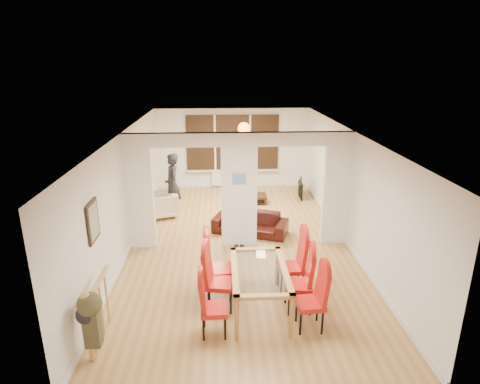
{
  "coord_description": "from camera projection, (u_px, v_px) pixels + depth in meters",
  "views": [
    {
      "loc": [
        -0.41,
        -8.48,
        4.06
      ],
      "look_at": [
        0.05,
        0.6,
        1.06
      ],
      "focal_mm": 30.0,
      "sensor_mm": 36.0,
      "label": 1
    }
  ],
  "objects": [
    {
      "name": "dining_chair_ra",
      "position": [
        310.0,
        299.0,
        6.24
      ],
      "size": [
        0.46,
        0.46,
        1.05
      ],
      "primitive_type": null,
      "rotation": [
        0.0,
        0.0,
        0.09
      ],
      "color": "#B41812",
      "rests_on": "floor"
    },
    {
      "name": "dining_chair_lc",
      "position": [
        220.0,
        265.0,
        7.16
      ],
      "size": [
        0.52,
        0.52,
        1.16
      ],
      "primitive_type": null,
      "rotation": [
        0.0,
        0.0,
        0.13
      ],
      "color": "#B41812",
      "rests_on": "floor"
    },
    {
      "name": "dining_chair_la",
      "position": [
        214.0,
        305.0,
        6.11
      ],
      "size": [
        0.42,
        0.42,
        1.02
      ],
      "primitive_type": null,
      "rotation": [
        0.0,
        0.0,
        0.04
      ],
      "color": "#B41812",
      "rests_on": "floor"
    },
    {
      "name": "coffee_table",
      "position": [
        248.0,
        199.0,
        11.94
      ],
      "size": [
        1.21,
        0.84,
        0.25
      ],
      "primitive_type": null,
      "rotation": [
        0.0,
        0.0,
        -0.28
      ],
      "color": "#321E11",
      "rests_on": "floor"
    },
    {
      "name": "shoes",
      "position": [
        239.0,
        248.0,
        8.98
      ],
      "size": [
        0.22,
        0.23,
        0.09
      ],
      "primitive_type": null,
      "color": "black",
      "rests_on": "floor"
    },
    {
      "name": "pendant_light",
      "position": [
        244.0,
        128.0,
        11.81
      ],
      "size": [
        0.36,
        0.36,
        0.36
      ],
      "primitive_type": "sphere",
      "color": "orange",
      "rests_on": "room_walls"
    },
    {
      "name": "bowl",
      "position": [
        245.0,
        195.0,
        11.85
      ],
      "size": [
        0.21,
        0.21,
        0.05
      ],
      "primitive_type": "imported",
      "color": "#321E11",
      "rests_on": "coffee_table"
    },
    {
      "name": "dining_chair_rc",
      "position": [
        291.0,
        263.0,
        7.24
      ],
      "size": [
        0.48,
        0.48,
        1.15
      ],
      "primitive_type": null,
      "rotation": [
        0.0,
        0.0,
        0.05
      ],
      "color": "#B41812",
      "rests_on": "floor"
    },
    {
      "name": "dining_table",
      "position": [
        259.0,
        289.0,
        6.75
      ],
      "size": [
        0.93,
        1.65,
        0.77
      ],
      "primitive_type": null,
      "color": "#AB7B3F",
      "rests_on": "floor"
    },
    {
      "name": "person",
      "position": [
        173.0,
        185.0,
        10.83
      ],
      "size": [
        0.71,
        0.56,
        1.72
      ],
      "primitive_type": "imported",
      "rotation": [
        0.0,
        0.0,
        -1.31
      ],
      "color": "black",
      "rests_on": "floor"
    },
    {
      "name": "divider_wall",
      "position": [
        239.0,
        190.0,
        8.93
      ],
      "size": [
        5.0,
        0.18,
        2.6
      ],
      "primitive_type": "cube",
      "color": "white",
      "rests_on": "floor"
    },
    {
      "name": "wall_poster",
      "position": [
        93.0,
        221.0,
        6.44
      ],
      "size": [
        0.04,
        0.52,
        0.67
      ],
      "primitive_type": "cube",
      "color": "gray",
      "rests_on": "room_walls"
    },
    {
      "name": "armchair",
      "position": [
        162.0,
        204.0,
        10.86
      ],
      "size": [
        0.93,
        0.95,
        0.69
      ],
      "primitive_type": "imported",
      "rotation": [
        0.0,
        0.0,
        -1.26
      ],
      "color": "beige",
      "rests_on": "floor"
    },
    {
      "name": "room_walls",
      "position": [
        239.0,
        190.0,
        8.93
      ],
      "size": [
        5.0,
        9.0,
        2.6
      ],
      "primitive_type": null,
      "color": "silver",
      "rests_on": "floor"
    },
    {
      "name": "sofa",
      "position": [
        250.0,
        223.0,
        9.83
      ],
      "size": [
        1.94,
        1.27,
        0.53
      ],
      "primitive_type": "imported",
      "rotation": [
        0.0,
        0.0,
        -0.35
      ],
      "color": "black",
      "rests_on": "floor"
    },
    {
      "name": "pillar_photo",
      "position": [
        239.0,
        179.0,
        8.74
      ],
      "size": [
        0.3,
        0.03,
        0.25
      ],
      "primitive_type": "cube",
      "color": "#4C8CD8",
      "rests_on": "divider_wall"
    },
    {
      "name": "dining_chair_lb",
      "position": [
        219.0,
        279.0,
        6.74
      ],
      "size": [
        0.52,
        0.52,
        1.12
      ],
      "primitive_type": null,
      "rotation": [
        0.0,
        0.0,
        -0.18
      ],
      "color": "#B41812",
      "rests_on": "floor"
    },
    {
      "name": "floor",
      "position": [
        239.0,
        243.0,
        9.33
      ],
      "size": [
        5.0,
        9.0,
        0.01
      ],
      "primitive_type": "cube",
      "color": "#B08247",
      "rests_on": "ground"
    },
    {
      "name": "radiator",
      "position": [
        233.0,
        178.0,
        13.41
      ],
      "size": [
        1.4,
        0.08,
        0.5
      ],
      "primitive_type": "cube",
      "color": "white",
      "rests_on": "floor"
    },
    {
      "name": "bay_window_blinds",
      "position": [
        233.0,
        143.0,
        13.08
      ],
      "size": [
        3.0,
        0.08,
        1.8
      ],
      "primitive_type": "cube",
      "color": "black",
      "rests_on": "room_walls"
    },
    {
      "name": "stair_newel",
      "position": [
        100.0,
        306.0,
        6.02
      ],
      "size": [
        0.4,
        1.2,
        1.1
      ],
      "primitive_type": null,
      "color": "tan",
      "rests_on": "floor"
    },
    {
      "name": "bottle",
      "position": [
        252.0,
        190.0,
        11.98
      ],
      "size": [
        0.06,
        0.06,
        0.25
      ],
      "primitive_type": "cylinder",
      "color": "#143F19",
      "rests_on": "coffee_table"
    },
    {
      "name": "dining_chair_rb",
      "position": [
        299.0,
        281.0,
        6.71
      ],
      "size": [
        0.48,
        0.48,
        1.1
      ],
      "primitive_type": null,
      "rotation": [
        0.0,
        0.0,
        -0.11
      ],
      "color": "#B41812",
      "rests_on": "floor"
    },
    {
      "name": "television",
      "position": [
        298.0,
        188.0,
        12.47
      ],
      "size": [
        0.92,
        0.25,
        0.53
      ],
      "primitive_type": "imported",
      "rotation": [
        0.0,
        0.0,
        1.42
      ],
      "color": "black",
      "rests_on": "floor"
    }
  ]
}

